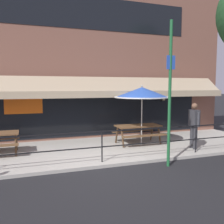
# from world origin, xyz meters

# --- Properties ---
(ground_plane) EXTENTS (120.00, 120.00, 0.00)m
(ground_plane) POSITION_xyz_m (0.00, 0.00, 0.00)
(ground_plane) COLOR black
(patio_deck) EXTENTS (15.00, 4.00, 0.10)m
(patio_deck) POSITION_xyz_m (0.00, 2.00, 0.05)
(patio_deck) COLOR #ADA89E
(patio_deck) RESTS_ON ground
(restaurant_building) EXTENTS (15.00, 1.60, 7.98)m
(restaurant_building) POSITION_xyz_m (0.00, 4.23, 3.96)
(restaurant_building) COLOR brown
(restaurant_building) RESTS_ON ground
(patio_railing) EXTENTS (13.84, 0.04, 0.97)m
(patio_railing) POSITION_xyz_m (0.00, 0.30, 0.80)
(patio_railing) COLOR black
(patio_railing) RESTS_ON patio_deck
(picnic_table_centre) EXTENTS (1.80, 1.42, 0.76)m
(picnic_table_centre) POSITION_xyz_m (2.10, 2.18, 0.71)
(picnic_table_centre) COLOR brown
(picnic_table_centre) RESTS_ON patio_deck
(patio_umbrella_centre) EXTENTS (2.14, 2.14, 2.38)m
(patio_umbrella_centre) POSITION_xyz_m (2.10, 1.86, 2.18)
(patio_umbrella_centre) COLOR #B7B2A8
(patio_umbrella_centre) RESTS_ON patio_deck
(pedestrian_walking) EXTENTS (0.26, 0.62, 1.71)m
(pedestrian_walking) POSITION_xyz_m (3.74, 0.80, 1.06)
(pedestrian_walking) COLOR #333338
(pedestrian_walking) RESTS_ON patio_deck
(street_sign_pole) EXTENTS (0.28, 0.09, 4.33)m
(street_sign_pole) POSITION_xyz_m (1.88, -0.45, 2.22)
(street_sign_pole) COLOR #1E6033
(street_sign_pole) RESTS_ON ground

